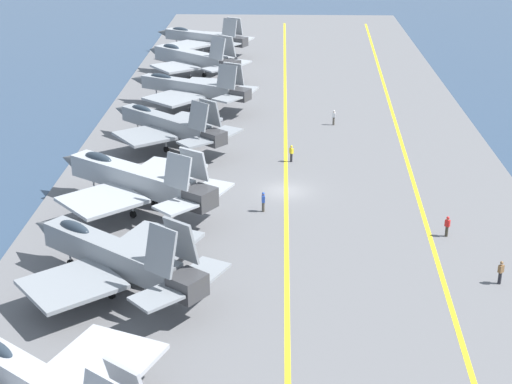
% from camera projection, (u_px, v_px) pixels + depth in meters
% --- Properties ---
extents(ground_plane, '(2000.00, 2000.00, 0.00)m').
position_uv_depth(ground_plane, '(286.00, 195.00, 70.06)').
color(ground_plane, '#2D425B').
extents(carrier_deck, '(178.24, 42.16, 0.40)m').
position_uv_depth(carrier_deck, '(286.00, 193.00, 69.98)').
color(carrier_deck, slate).
rests_on(carrier_deck, ground).
extents(deck_stripe_foul_line, '(160.30, 6.89, 0.01)m').
position_uv_depth(deck_stripe_foul_line, '(416.00, 192.00, 69.56)').
color(deck_stripe_foul_line, yellow).
rests_on(deck_stripe_foul_line, carrier_deck).
extents(deck_stripe_centerline, '(160.41, 0.36, 0.01)m').
position_uv_depth(deck_stripe_centerline, '(286.00, 191.00, 69.90)').
color(deck_stripe_centerline, yellow).
rests_on(deck_stripe_centerline, carrier_deck).
extents(parked_jet_third, '(13.95, 15.33, 6.42)m').
position_uv_depth(parked_jet_third, '(114.00, 255.00, 52.97)').
color(parked_jet_third, gray).
rests_on(parked_jet_third, carrier_deck).
extents(parked_jet_fourth, '(14.14, 16.23, 6.39)m').
position_uv_depth(parked_jet_fourth, '(134.00, 179.00, 65.01)').
color(parked_jet_fourth, '#9EA3A8').
rests_on(parked_jet_fourth, carrier_deck).
extents(parked_jet_fifth, '(13.39, 14.72, 6.03)m').
position_uv_depth(parked_jet_fifth, '(168.00, 124.00, 79.56)').
color(parked_jet_fifth, gray).
rests_on(parked_jet_fifth, carrier_deck).
extents(parked_jet_sixth, '(13.09, 16.19, 6.08)m').
position_uv_depth(parked_jet_sixth, '(191.00, 87.00, 92.41)').
color(parked_jet_sixth, gray).
rests_on(parked_jet_sixth, carrier_deck).
extents(parked_jet_seventh, '(13.84, 15.47, 6.44)m').
position_uv_depth(parked_jet_seventh, '(192.00, 58.00, 105.97)').
color(parked_jet_seventh, '#93999E').
rests_on(parked_jet_seventh, carrier_deck).
extents(parked_jet_eighth, '(13.52, 15.80, 6.01)m').
position_uv_depth(parked_jet_eighth, '(203.00, 38.00, 119.36)').
color(parked_jet_eighth, '#93999E').
rests_on(parked_jet_eighth, carrier_deck).
extents(crew_red_vest, '(0.42, 0.46, 1.70)m').
position_uv_depth(crew_red_vest, '(447.00, 225.00, 60.99)').
color(crew_red_vest, '#383328').
rests_on(crew_red_vest, carrier_deck).
extents(crew_blue_vest, '(0.40, 0.29, 1.76)m').
position_uv_depth(crew_blue_vest, '(263.00, 201.00, 65.36)').
color(crew_blue_vest, '#4C473D').
rests_on(crew_blue_vest, carrier_deck).
extents(crew_white_vest, '(0.31, 0.41, 1.73)m').
position_uv_depth(crew_white_vest, '(334.00, 117.00, 87.26)').
color(crew_white_vest, '#4C473D').
rests_on(crew_white_vest, carrier_deck).
extents(crew_yellow_vest, '(0.46, 0.44, 1.70)m').
position_uv_depth(crew_yellow_vest, '(291.00, 153.00, 76.41)').
color(crew_yellow_vest, '#232328').
rests_on(crew_yellow_vest, carrier_deck).
extents(crew_brown_vest, '(0.44, 0.46, 1.75)m').
position_uv_depth(crew_brown_vest, '(501.00, 271.00, 54.04)').
color(crew_brown_vest, '#232328').
rests_on(crew_brown_vest, carrier_deck).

